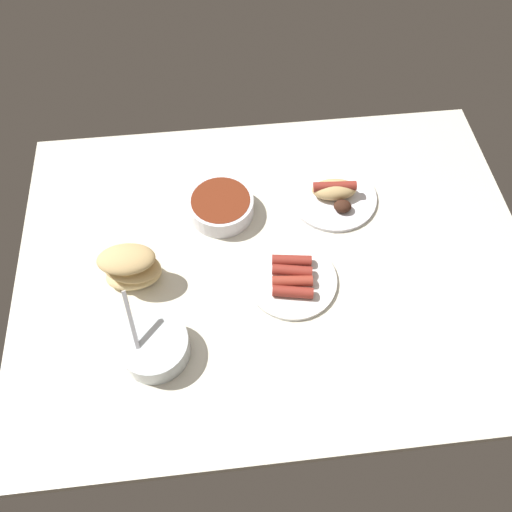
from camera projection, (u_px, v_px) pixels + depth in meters
The scene contains 6 objects.
ground_plane at pixel (275, 263), 123.85cm from camera, with size 120.00×90.00×3.00cm, color silver.
bowl_coleslaw at pixel (154, 346), 107.49cm from camera, with size 14.48×14.55×15.06cm.
plate_sausages at pixel (292, 278), 118.54cm from camera, with size 20.57×20.57×3.49cm.
bowl_chili at pixel (221, 206), 127.79cm from camera, with size 15.99×15.99×5.03cm.
bread_stack at pixel (131, 267), 115.10cm from camera, with size 14.04×10.02×10.80cm.
plate_hotdog_assembled at pixel (334, 194), 131.06cm from camera, with size 22.04×22.04×5.61cm.
Camera 1 is at (11.65, 64.73, 103.56)cm, focal length 36.70 mm.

